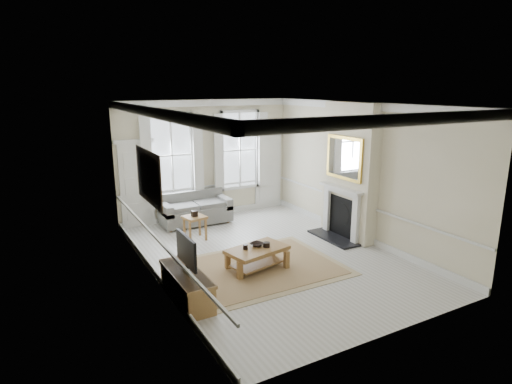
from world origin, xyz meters
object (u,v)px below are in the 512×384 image
coffee_table (257,252)px  side_table (195,220)px  sofa (195,211)px  tv_stand (187,286)px

coffee_table → side_table: bearing=89.9°
coffee_table → sofa: bearing=78.3°
tv_stand → coffee_table: bearing=17.8°
sofa → coffee_table: size_ratio=1.38×
sofa → tv_stand: (-1.74, -4.14, -0.09)m
sofa → coffee_table: sofa is taller
coffee_table → tv_stand: bearing=-174.3°
sofa → side_table: sofa is taller
tv_stand → sofa: bearing=67.2°
coffee_table → tv_stand: tv_stand is taller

